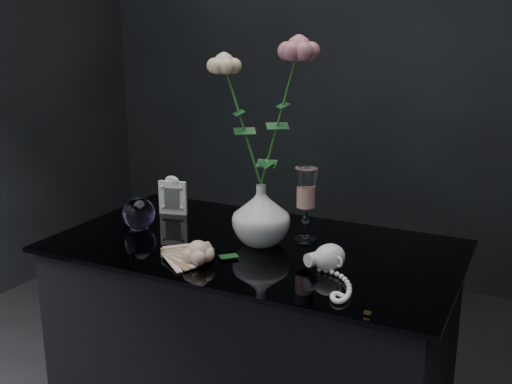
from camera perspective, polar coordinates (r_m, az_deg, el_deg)
The scene contains 9 objects.
table at distance 1.74m, azimuth -0.18°, elevation -16.77°, with size 1.05×0.58×0.76m.
vase at distance 1.55m, azimuth 0.48°, elevation -2.17°, with size 0.15×0.15×0.16m, color white.
wine_glass at distance 1.57m, azimuth 4.75°, elevation -1.24°, with size 0.06×0.06×0.20m, color white, non-canonical shape.
picture_frame at distance 1.83m, azimuth -7.94°, elevation -0.28°, with size 0.09×0.07×0.12m, color white, non-canonical shape.
paperweight at distance 1.71m, azimuth -11.11°, elevation -2.00°, with size 0.09×0.09×0.09m, color #8E70B6, non-canonical shape.
paper_fan at distance 1.51m, azimuth -8.79°, elevation -5.63°, with size 0.24×0.19×0.03m, color beige, non-canonical shape.
loose_rose at distance 1.45m, azimuth -5.53°, elevation -5.73°, with size 0.13×0.17×0.06m, color #FCBEA3, non-canonical shape.
pearl_jar at distance 1.41m, azimuth 7.01°, elevation -6.09°, with size 0.22×0.23×0.07m, color white, non-canonical shape.
roses at distance 1.50m, azimuth 0.69°, elevation 8.15°, with size 0.27×0.11×0.42m.
Camera 1 is at (0.66, -1.27, 1.31)m, focal length 42.00 mm.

